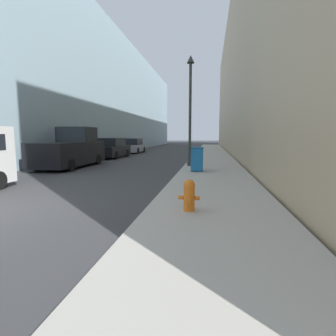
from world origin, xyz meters
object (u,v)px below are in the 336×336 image
trash_bin (197,159)px  parked_sedan_far (133,146)px  pickup_truck (71,150)px  parked_sedan_near (112,149)px  lamppost (190,102)px  fire_hydrant (189,194)px

trash_bin → parked_sedan_far: 16.56m
pickup_truck → parked_sedan_far: (-0.10, 13.04, -0.28)m
pickup_truck → trash_bin: bearing=-12.5°
trash_bin → parked_sedan_far: (-7.61, 14.71, -0.02)m
trash_bin → parked_sedan_near: parked_sedan_near is taller
parked_sedan_near → lamppost: bearing=-41.2°
fire_hydrant → parked_sedan_near: (-7.79, 15.28, 0.25)m
parked_sedan_far → trash_bin: bearing=-62.6°
parked_sedan_far → fire_hydrant: bearing=-70.2°
trash_bin → pickup_truck: pickup_truck is taller
parked_sedan_near → parked_sedan_far: parked_sedan_near is taller
lamppost → parked_sedan_near: size_ratio=1.29×
fire_hydrant → pickup_truck: bearing=132.0°
fire_hydrant → lamppost: 9.65m
lamppost → parked_sedan_near: 9.89m
pickup_truck → parked_sedan_near: (-0.11, 6.75, -0.23)m
fire_hydrant → parked_sedan_near: size_ratio=0.15×
trash_bin → lamppost: 3.77m
lamppost → fire_hydrant: bearing=-85.6°
trash_bin → parked_sedan_near: bearing=132.2°
fire_hydrant → parked_sedan_near: parked_sedan_near is taller
trash_bin → pickup_truck: (-7.52, 1.67, 0.27)m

